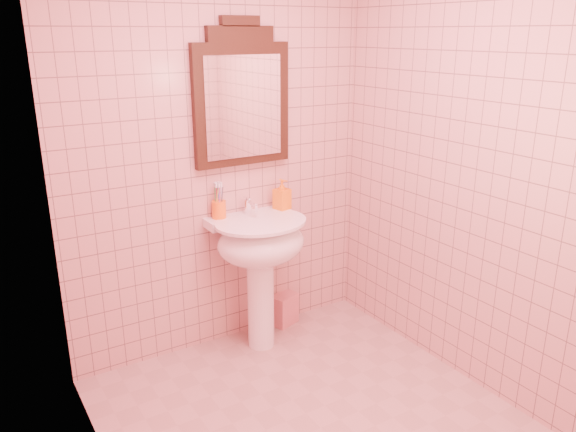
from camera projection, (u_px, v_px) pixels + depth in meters
floor at (321, 428)px, 2.91m from camera, size 2.20×2.20×0.00m
back_wall at (220, 154)px, 3.41m from camera, size 2.00×0.02×2.50m
pedestal_sink at (261, 251)px, 3.48m from camera, size 0.58×0.58×0.86m
faucet at (249, 206)px, 3.51m from camera, size 0.04×0.16×0.11m
mirror at (242, 98)px, 3.35m from camera, size 0.62×0.06×0.87m
toothbrush_cup at (219, 209)px, 3.44m from camera, size 0.09×0.09×0.20m
soap_dispenser at (282, 194)px, 3.61m from camera, size 0.11×0.11×0.20m
towel at (284, 309)px, 3.93m from camera, size 0.21×0.17×0.22m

